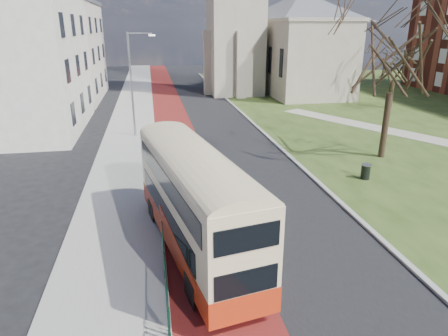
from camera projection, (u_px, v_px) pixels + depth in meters
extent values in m
plane|color=black|center=(234.00, 243.00, 16.67)|extent=(160.00, 160.00, 0.00)
cube|color=black|center=(205.00, 128.00, 35.45)|extent=(9.00, 120.00, 0.01)
cube|color=#591414|center=(174.00, 129.00, 34.99)|extent=(3.40, 120.00, 0.01)
cube|color=gray|center=(130.00, 130.00, 34.32)|extent=(4.00, 120.00, 0.12)
cube|color=#999993|center=(154.00, 129.00, 34.66)|extent=(0.25, 120.00, 0.13)
cube|color=#999993|center=(250.00, 120.00, 38.06)|extent=(0.25, 80.00, 0.13)
cube|color=#2D4217|center=(436.00, 113.00, 41.46)|extent=(40.00, 80.00, 0.04)
cylinder|color=#0D3A24|center=(159.00, 187.00, 19.50)|extent=(0.04, 24.00, 0.04)
cylinder|color=#0D3A24|center=(160.00, 205.00, 19.82)|extent=(0.04, 24.00, 0.04)
cube|color=gray|center=(297.00, 58.00, 53.16)|extent=(9.00, 18.00, 9.00)
cube|color=beige|center=(12.00, 56.00, 32.56)|extent=(10.00, 14.00, 12.50)
cube|color=beige|center=(55.00, 53.00, 47.64)|extent=(10.00, 16.00, 11.00)
cube|color=#565960|center=(48.00, 1.00, 45.70)|extent=(10.30, 16.30, 0.50)
cylinder|color=gray|center=(131.00, 86.00, 31.19)|extent=(0.16, 0.16, 8.00)
cylinder|color=gray|center=(140.00, 33.00, 30.03)|extent=(1.80, 0.10, 0.10)
cube|color=silver|center=(152.00, 35.00, 30.23)|extent=(0.50, 0.18, 0.12)
cube|color=#B12C10|center=(195.00, 231.00, 15.72)|extent=(4.05, 10.06, 0.89)
cube|color=beige|center=(194.00, 191.00, 15.13)|extent=(4.01, 10.01, 2.59)
cube|color=black|center=(165.00, 211.00, 15.26)|extent=(1.54, 7.92, 0.85)
cube|color=black|center=(220.00, 203.00, 16.01)|extent=(1.54, 7.92, 0.85)
cube|color=black|center=(165.00, 181.00, 14.57)|extent=(1.69, 8.69, 0.80)
cube|color=black|center=(222.00, 174.00, 15.33)|extent=(1.69, 8.69, 0.80)
cube|color=black|center=(166.00, 170.00, 19.69)|extent=(1.98, 0.45, 0.94)
cube|color=black|center=(164.00, 144.00, 19.24)|extent=(1.98, 0.45, 0.80)
cube|color=orange|center=(164.00, 133.00, 19.07)|extent=(1.58, 0.39, 0.27)
cylinder|color=black|center=(153.00, 211.00, 18.45)|extent=(0.43, 0.96, 0.93)
cylinder|color=black|center=(195.00, 204.00, 19.14)|extent=(0.43, 0.96, 0.93)
cylinder|color=black|center=(193.00, 290.00, 12.94)|extent=(0.43, 0.96, 0.93)
cylinder|color=black|center=(250.00, 277.00, 13.62)|extent=(0.43, 0.96, 0.93)
cylinder|color=#2F2217|center=(385.00, 126.00, 26.77)|extent=(0.49, 0.49, 4.37)
cylinder|color=black|center=(391.00, 94.00, 43.40)|extent=(0.61, 0.61, 2.97)
cylinder|color=black|center=(365.00, 172.00, 23.36)|extent=(0.60, 0.60, 0.84)
cylinder|color=gray|center=(366.00, 165.00, 23.21)|extent=(0.64, 0.64, 0.06)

